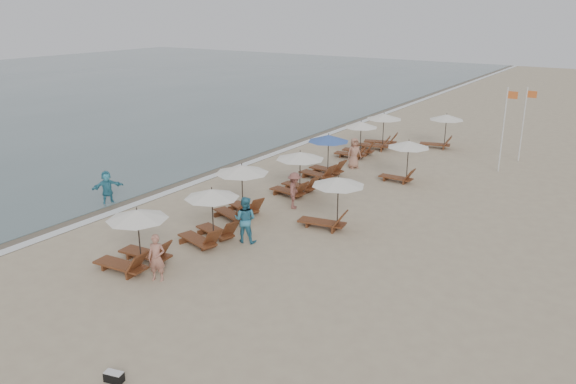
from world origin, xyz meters
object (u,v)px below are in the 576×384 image
Objects in this scene: lounger_station_1 at (208,216)px; lounger_station_5 at (357,140)px; lounger_station_0 at (134,240)px; lounger_station_2 at (239,188)px; lounger_station_3 at (297,171)px; inland_station_2 at (442,127)px; lounger_station_6 at (379,132)px; duffel_bag at (114,377)px; beachgoer_near at (157,258)px; inland_station_1 at (404,155)px; beachgoer_far_b at (354,153)px; beachgoer_mid_a at (245,220)px; lounger_station_4 at (324,156)px; waterline_walker at (107,187)px; beachgoer_mid_b at (294,191)px; flag_pole_near at (504,126)px; inland_station_0 at (331,198)px.

lounger_station_1 is 1.01× the size of lounger_station_5.
lounger_station_0 is 6.18m from lounger_station_2.
inland_station_2 is at bearing 78.44° from lounger_station_3.
lounger_station_5 is 0.89× the size of lounger_station_6.
lounger_station_2 is 12.05m from duffel_bag.
lounger_station_0 is 1.58× the size of beachgoer_near.
lounger_station_0 is 1.03× the size of inland_station_1.
beachgoer_far_b is 21.34m from duffel_bag.
lounger_station_2 is 2.97m from beachgoer_mid_a.
lounger_station_4 reaches higher than waterline_walker.
inland_station_2 reaches higher than beachgoer_mid_b.
inland_station_2 is at bearing 142.40° from flag_pole_near.
inland_station_1 is 6.31m from flag_pole_near.
flag_pole_near is at bearing 82.73° from duffel_bag.
lounger_station_2 reaches higher than inland_station_2.
lounger_station_3 is 1.05× the size of lounger_station_5.
lounger_station_4 is 11.41m from waterline_walker.
duffel_bag is at bearing -47.04° from lounger_station_0.
duffel_bag is (0.62, -19.97, -1.32)m from inland_station_1.
lounger_station_2 reaches higher than beachgoer_far_b.
beachgoer_mid_a is at bearing 106.70° from duffel_bag.
beachgoer_near is at bearing -107.26° from flag_pole_near.
lounger_station_3 reaches higher than beachgoer_mid_a.
lounger_station_6 reaches higher than beachgoer_near.
inland_station_2 is at bearing 95.94° from inland_station_1.
lounger_station_1 is 20.55m from inland_station_2.
beachgoer_far_b is (0.20, 5.84, -0.28)m from lounger_station_3.
lounger_station_6 is 1.49× the size of beachgoer_mid_a.
beachgoer_mid_a is (1.58, -6.22, -0.23)m from lounger_station_3.
flag_pole_near is (7.71, 20.00, 1.57)m from lounger_station_0.
beachgoer_far_b is (-1.37, 12.06, -0.05)m from beachgoer_mid_a.
inland_station_0 is at bearing 46.47° from beachgoer_near.
inland_station_1 is at bearing 75.44° from lounger_station_0.
beachgoer_mid_a is (1.99, -2.17, -0.38)m from lounger_station_2.
lounger_station_4 is at bearing -10.06° from beachgoer_mid_b.
beachgoer_mid_a is (1.18, 0.83, -0.17)m from lounger_station_1.
lounger_station_3 is 0.97× the size of inland_station_2.
beachgoer_mid_b is (1.41, -5.17, -0.29)m from lounger_station_4.
flag_pole_near reaches higher than lounger_station_2.
inland_station_1 is at bearing 90.35° from inland_station_0.
lounger_station_2 is 9.92m from beachgoer_far_b.
lounger_station_3 reaches higher than beachgoer_far_b.
lounger_station_1 is at bearing -85.28° from lounger_station_5.
inland_station_1 reaches higher than lounger_station_3.
flag_pole_near is (8.29, 1.47, 1.58)m from lounger_station_5.
duffel_bag is at bearing -67.14° from lounger_station_2.
lounger_station_5 is 1.51× the size of beachgoer_near.
beachgoer_far_b is at bearing 100.91° from duffel_bag.
lounger_station_5 is (-0.58, 18.53, -0.01)m from lounger_station_0.
lounger_station_0 reaches higher than beachgoer_mid_a.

